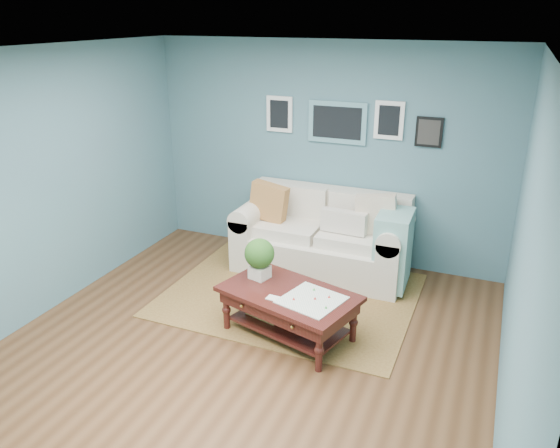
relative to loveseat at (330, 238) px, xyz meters
The scene contains 4 objects.
room_shell 2.19m from the loveseat, 96.39° to the right, with size 5.00×5.02×2.70m.
area_rug 0.90m from the loveseat, 104.92° to the right, with size 2.71×2.16×0.01m, color brown.
loveseat is the anchor object (origin of this frame).
coffee_table 1.51m from the loveseat, 89.43° to the right, with size 1.44×1.07×0.90m.
Camera 1 is at (2.01, -3.81, 2.99)m, focal length 35.00 mm.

